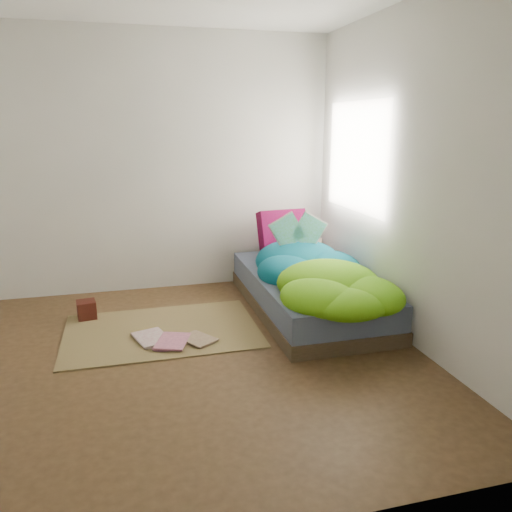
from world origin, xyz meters
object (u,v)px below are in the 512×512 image
(bed, at_px, (308,292))
(floor_book_a, at_px, (137,341))
(open_book, at_px, (299,220))
(wooden_box, at_px, (87,309))
(pillow_magenta, at_px, (283,234))
(floor_book_b, at_px, (158,341))

(bed, bearing_deg, floor_book_a, -166.52)
(open_book, relative_size, wooden_box, 2.78)
(bed, height_order, open_book, open_book)
(pillow_magenta, relative_size, floor_book_b, 1.56)
(floor_book_a, bearing_deg, pillow_magenta, 16.48)
(open_book, distance_m, floor_book_b, 1.73)
(open_book, xyz_separation_m, floor_book_a, (-1.56, -0.61, -0.79))
(floor_book_b, bearing_deg, open_book, 45.05)
(bed, relative_size, floor_book_b, 6.28)
(bed, bearing_deg, floor_book_b, -163.42)
(open_book, bearing_deg, wooden_box, -174.03)
(pillow_magenta, bearing_deg, open_book, -94.14)
(bed, xyz_separation_m, floor_book_b, (-1.42, -0.42, -0.14))
(wooden_box, distance_m, floor_book_a, 0.78)
(wooden_box, bearing_deg, floor_book_b, -50.80)
(bed, height_order, wooden_box, bed)
(bed, relative_size, open_book, 4.52)
(pillow_magenta, height_order, floor_book_b, pillow_magenta)
(floor_book_a, bearing_deg, wooden_box, 104.82)
(pillow_magenta, bearing_deg, floor_book_b, -147.61)
(pillow_magenta, bearing_deg, floor_book_a, -151.68)
(wooden_box, height_order, floor_book_b, wooden_box)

